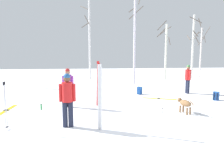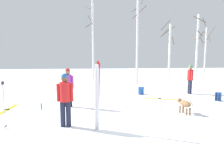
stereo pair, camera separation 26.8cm
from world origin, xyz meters
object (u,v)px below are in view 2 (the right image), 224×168
at_px(person_0, 190,77).
at_px(backpack_1, 141,91).
at_px(dog, 184,104).
at_px(birch_tree_2, 138,38).
at_px(birch_tree_3, 169,50).
at_px(ski_pair_lying_0, 161,99).
at_px(ski_poles_0, 4,104).
at_px(backpack_0, 218,97).
at_px(ski_pair_planted_0, 97,98).
at_px(birch_tree_4, 197,45).
at_px(ski_pair_lying_1, 7,109).
at_px(person_1, 68,85).
at_px(birch_tree_5, 205,51).
at_px(birch_tree_1, 93,38).
at_px(ski_pair_planted_1, 98,84).
at_px(water_bottle_0, 162,112).
at_px(person_2, 65,97).
at_px(water_bottle_1, 41,107).

height_order(person_0, backpack_1, person_0).
bearing_deg(dog, birch_tree_2, 89.51).
relative_size(dog, birch_tree_3, 0.16).
bearing_deg(dog, ski_pair_lying_0, 89.75).
height_order(ski_poles_0, backpack_0, ski_poles_0).
xyz_separation_m(person_0, ski_poles_0, (-8.57, -5.26, -0.19)).
height_order(ski_pair_planted_0, birch_tree_4, birch_tree_4).
xyz_separation_m(ski_pair_planted_0, ski_pair_lying_1, (-3.69, 2.83, -0.99)).
distance_m(person_1, birch_tree_4, 15.78).
xyz_separation_m(dog, ski_pair_lying_0, (0.01, 2.83, -0.38)).
distance_m(ski_poles_0, birch_tree_5, 20.06).
distance_m(dog, birch_tree_2, 9.41).
bearing_deg(birch_tree_5, birch_tree_4, -153.91).
bearing_deg(backpack_1, person_1, -146.37).
relative_size(birch_tree_1, birch_tree_2, 1.04).
xyz_separation_m(person_1, ski_pair_planted_1, (1.34, 0.09, 0.03)).
bearing_deg(ski_pair_lying_1, water_bottle_0, -13.06).
height_order(water_bottle_0, birch_tree_4, birch_tree_4).
height_order(water_bottle_0, birch_tree_2, birch_tree_2).
xyz_separation_m(ski_pair_planted_1, birch_tree_3, (7.07, 9.98, 1.80)).
height_order(ski_pair_planted_0, ski_pair_planted_1, ski_pair_planted_1).
relative_size(ski_pair_planted_0, birch_tree_5, 0.39).
bearing_deg(person_0, ski_poles_0, -148.46).
bearing_deg(backpack_1, backpack_0, -32.18).
relative_size(ski_pair_lying_1, birch_tree_3, 0.33).
xyz_separation_m(ski_poles_0, birch_tree_2, (6.39, 9.89, 2.87)).
bearing_deg(ski_pair_planted_1, ski_pair_planted_0, -93.04).
height_order(ski_pair_lying_0, ski_poles_0, ski_poles_0).
distance_m(backpack_1, birch_tree_1, 9.75).
distance_m(ski_pair_planted_0, backpack_1, 6.42).
distance_m(dog, ski_pair_lying_1, 7.28).
distance_m(ski_pair_lying_0, ski_pair_lying_1, 7.30).
bearing_deg(person_1, backpack_1, 33.63).
bearing_deg(person_2, birch_tree_1, 85.50).
relative_size(person_0, backpack_0, 3.90).
xyz_separation_m(ski_pair_planted_0, water_bottle_0, (2.53, 1.39, -0.88)).
bearing_deg(water_bottle_1, ski_pair_planted_0, -50.29).
bearing_deg(person_0, birch_tree_5, 56.46).
distance_m(ski_pair_lying_0, birch_tree_5, 13.11).
height_order(person_2, dog, person_2).
distance_m(person_2, ski_poles_0, 1.87).
xyz_separation_m(person_1, ski_pair_planted_0, (1.17, -3.12, 0.02)).
bearing_deg(birch_tree_3, backpack_0, -96.10).
distance_m(ski_poles_0, backpack_0, 9.62).
xyz_separation_m(person_2, ski_pair_lying_1, (-2.70, 2.43, -0.97)).
xyz_separation_m(person_0, ski_pair_lying_1, (-9.40, -2.83, -0.97)).
height_order(person_0, dog, person_0).
height_order(dog, birch_tree_5, birch_tree_5).
xyz_separation_m(person_2, ski_pair_planted_1, (1.16, 2.81, 0.03)).
xyz_separation_m(water_bottle_0, birch_tree_1, (-2.42, 12.97, 3.80)).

